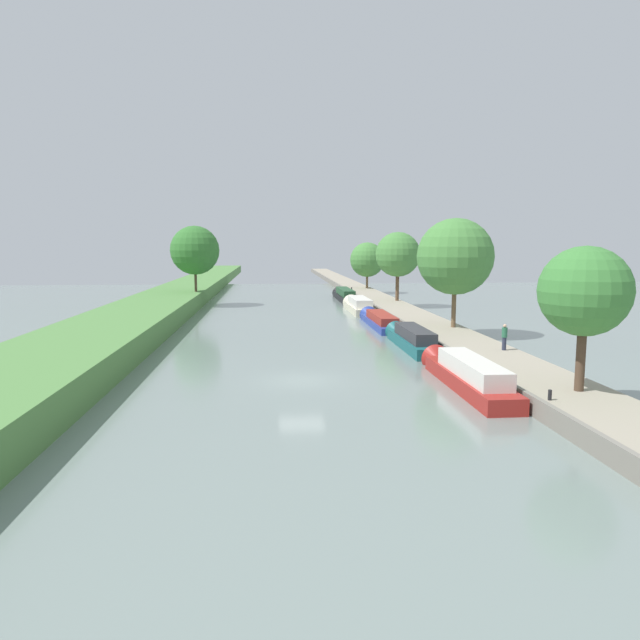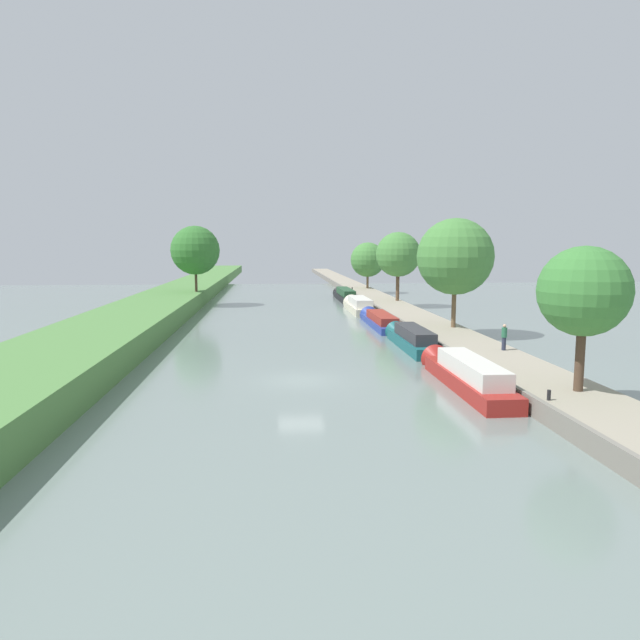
{
  "view_description": "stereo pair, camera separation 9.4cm",
  "coord_description": "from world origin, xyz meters",
  "px_view_note": "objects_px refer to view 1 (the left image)",
  "views": [
    {
      "loc": [
        -1.62,
        -30.81,
        7.41
      ],
      "look_at": [
        2.57,
        17.95,
        1.0
      ],
      "focal_mm": 32.13,
      "sensor_mm": 36.0,
      "label": 1
    },
    {
      "loc": [
        -1.53,
        -30.81,
        7.41
      ],
      "look_at": [
        2.57,
        17.95,
        1.0
      ],
      "focal_mm": 32.13,
      "sensor_mm": 36.0,
      "label": 2
    }
  ],
  "objects_px": {
    "narrowboat_cream": "(358,305)",
    "mooring_bollard_near": "(550,395)",
    "narrowboat_teal": "(411,338)",
    "narrowboat_blue": "(379,320)",
    "narrowboat_red": "(466,374)",
    "narrowboat_black": "(344,295)",
    "mooring_bollard_far": "(352,289)",
    "person_walking": "(504,336)"
  },
  "relations": [
    {
      "from": "narrowboat_cream",
      "to": "mooring_bollard_near",
      "type": "distance_m",
      "value": 40.92
    },
    {
      "from": "narrowboat_teal",
      "to": "narrowboat_blue",
      "type": "bearing_deg",
      "value": 91.06
    },
    {
      "from": "narrowboat_blue",
      "to": "narrowboat_teal",
      "type": "bearing_deg",
      "value": -88.94
    },
    {
      "from": "narrowboat_red",
      "to": "narrowboat_black",
      "type": "xyz_separation_m",
      "value": [
        -0.25,
        48.29,
        -0.01
      ]
    },
    {
      "from": "narrowboat_blue",
      "to": "narrowboat_cream",
      "type": "xyz_separation_m",
      "value": [
        -0.18,
        11.77,
        0.15
      ]
    },
    {
      "from": "mooring_bollard_near",
      "to": "narrowboat_red",
      "type": "bearing_deg",
      "value": 105.61
    },
    {
      "from": "narrowboat_black",
      "to": "mooring_bollard_far",
      "type": "relative_size",
      "value": 31.03
    },
    {
      "from": "narrowboat_blue",
      "to": "mooring_bollard_near",
      "type": "relative_size",
      "value": 26.49
    },
    {
      "from": "narrowboat_black",
      "to": "narrowboat_cream",
      "type": "bearing_deg",
      "value": -90.61
    },
    {
      "from": "narrowboat_teal",
      "to": "narrowboat_red",
      "type": "bearing_deg",
      "value": -89.98
    },
    {
      "from": "mooring_bollard_near",
      "to": "narrowboat_cream",
      "type": "bearing_deg",
      "value": 92.85
    },
    {
      "from": "narrowboat_black",
      "to": "narrowboat_blue",
      "type": "bearing_deg",
      "value": -89.92
    },
    {
      "from": "narrowboat_blue",
      "to": "narrowboat_black",
      "type": "distance_m",
      "value": 25.07
    },
    {
      "from": "mooring_bollard_far",
      "to": "narrowboat_blue",
      "type": "bearing_deg",
      "value": -93.4
    },
    {
      "from": "narrowboat_red",
      "to": "narrowboat_black",
      "type": "relative_size",
      "value": 0.8
    },
    {
      "from": "narrowboat_black",
      "to": "mooring_bollard_far",
      "type": "xyz_separation_m",
      "value": [
        1.89,
        6.16,
        0.4
      ]
    },
    {
      "from": "mooring_bollard_near",
      "to": "narrowboat_black",
      "type": "bearing_deg",
      "value": 92.0
    },
    {
      "from": "mooring_bollard_near",
      "to": "person_walking",
      "type": "bearing_deg",
      "value": 76.41
    },
    {
      "from": "narrowboat_teal",
      "to": "person_walking",
      "type": "bearing_deg",
      "value": -54.21
    },
    {
      "from": "narrowboat_red",
      "to": "mooring_bollard_near",
      "type": "bearing_deg",
      "value": -74.39
    },
    {
      "from": "narrowboat_cream",
      "to": "narrowboat_black",
      "type": "height_order",
      "value": "narrowboat_cream"
    },
    {
      "from": "narrowboat_teal",
      "to": "narrowboat_cream",
      "type": "distance_m",
      "value": 23.17
    },
    {
      "from": "narrowboat_teal",
      "to": "narrowboat_black",
      "type": "xyz_separation_m",
      "value": [
        -0.25,
        36.46,
        0.03
      ]
    },
    {
      "from": "narrowboat_blue",
      "to": "narrowboat_black",
      "type": "xyz_separation_m",
      "value": [
        -0.04,
        25.07,
        0.16
      ]
    },
    {
      "from": "narrowboat_black",
      "to": "mooring_bollard_far",
      "type": "height_order",
      "value": "narrowboat_black"
    },
    {
      "from": "person_walking",
      "to": "narrowboat_black",
      "type": "bearing_deg",
      "value": 96.27
    },
    {
      "from": "narrowboat_teal",
      "to": "narrowboat_blue",
      "type": "relative_size",
      "value": 0.88
    },
    {
      "from": "narrowboat_red",
      "to": "mooring_bollard_far",
      "type": "relative_size",
      "value": 24.74
    },
    {
      "from": "narrowboat_red",
      "to": "person_walking",
      "type": "relative_size",
      "value": 6.71
    },
    {
      "from": "narrowboat_red",
      "to": "mooring_bollard_near",
      "type": "height_order",
      "value": "narrowboat_red"
    },
    {
      "from": "narrowboat_red",
      "to": "narrowboat_cream",
      "type": "xyz_separation_m",
      "value": [
        -0.39,
        34.99,
        -0.02
      ]
    },
    {
      "from": "person_walking",
      "to": "mooring_bollard_near",
      "type": "bearing_deg",
      "value": -103.59
    },
    {
      "from": "narrowboat_blue",
      "to": "person_walking",
      "type": "height_order",
      "value": "person_walking"
    },
    {
      "from": "narrowboat_red",
      "to": "narrowboat_cream",
      "type": "distance_m",
      "value": 34.99
    },
    {
      "from": "narrowboat_black",
      "to": "mooring_bollard_far",
      "type": "bearing_deg",
      "value": 72.91
    },
    {
      "from": "narrowboat_black",
      "to": "person_walking",
      "type": "height_order",
      "value": "person_walking"
    },
    {
      "from": "narrowboat_blue",
      "to": "narrowboat_black",
      "type": "bearing_deg",
      "value": 90.08
    },
    {
      "from": "narrowboat_black",
      "to": "mooring_bollard_near",
      "type": "distance_m",
      "value": 54.2
    },
    {
      "from": "narrowboat_blue",
      "to": "mooring_bollard_near",
      "type": "xyz_separation_m",
      "value": [
        1.86,
        -29.1,
        0.56
      ]
    },
    {
      "from": "narrowboat_teal",
      "to": "person_walking",
      "type": "xyz_separation_m",
      "value": [
        4.44,
        -6.16,
        1.07
      ]
    },
    {
      "from": "narrowboat_blue",
      "to": "mooring_bollard_far",
      "type": "distance_m",
      "value": 31.29
    },
    {
      "from": "narrowboat_teal",
      "to": "narrowboat_black",
      "type": "relative_size",
      "value": 0.75
    }
  ]
}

